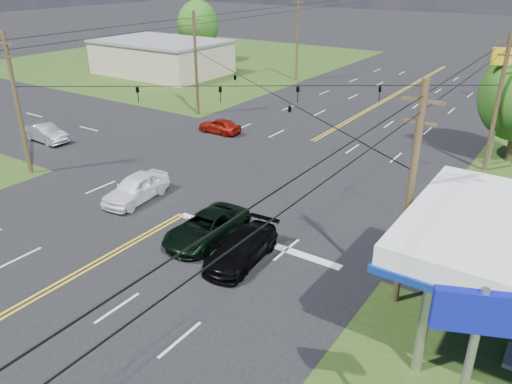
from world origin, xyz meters
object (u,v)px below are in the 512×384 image
Objects in this scene: tree_far_l at (198,25)px; sedan_silver at (45,133)px; pole_sw at (17,103)px; pickup_dkgreen at (207,227)px; polesign_se at (472,349)px; pole_nw at (196,63)px; suv_black at (242,248)px; pickup_white at (136,188)px; pole_se at (410,197)px; retail_nw at (162,58)px; pole_ne at (498,101)px; pole_left_far at (297,38)px.

sedan_silver is at bearing -68.92° from tree_far_l.
pole_sw reaches higher than pickup_dkgreen.
polesign_se is (49.00, -49.02, 0.13)m from tree_far_l.
pole_nw is at bearing -50.44° from tree_far_l.
pickup_white reaches higher than suv_black.
pole_sw is 2.17× the size of sedan_silver.
suv_black is at bearing -171.61° from pole_se.
retail_nw is at bearing 142.59° from pole_nw.
pole_sw is at bearing 165.03° from polesign_se.
pole_ne is (43.00, -13.00, 2.92)m from retail_nw.
pole_ne reaches higher than suv_black.
suv_black is (2.70, -0.67, -0.02)m from pickup_dkgreen.
pickup_white is at bearing -61.17° from pole_nw.
sedan_silver reaches higher than suv_black.
pole_se reaches higher than retail_nw.
tree_far_l is at bearing 137.66° from pole_se.
pickup_dkgreen is 6.79m from pickup_white.
pole_nw is 39.71m from polesign_se.
polesign_se is at bearing -14.97° from pole_sw.
retail_nw is 45.02m from pole_ne.
pole_nw reaches higher than sedan_silver.
pole_sw and pole_ne have the same top height.
tree_far_l is at bearing 129.84° from pickup_dkgreen.
pole_ne is (26.00, 0.00, 0.00)m from pole_nw.
suv_black is at bearing -18.37° from pickup_white.
sedan_silver is (13.95, -36.20, -4.47)m from tree_far_l.
pickup_dkgreen is (16.00, -18.41, -4.19)m from pole_nw.
pickup_dkgreen is 0.76× the size of polesign_se.
pole_ne is 34.00m from sedan_silver.
tree_far_l reaches higher than retail_nw.
sedan_silver is at bearing 161.40° from suv_black.
pole_nw is at bearing 90.00° from pole_sw.
sedan_silver is (-14.41, 3.80, -0.09)m from pickup_white.
pole_se is 1.00× the size of pole_nw.
pole_left_far is at bearing 90.00° from pole_sw.
pickup_white is (9.36, 1.00, -4.10)m from pole_sw.
pole_left_far is (0.00, 37.00, 0.25)m from pole_sw.
pickup_white is (-9.35, 2.08, 0.10)m from suv_black.
retail_nw is 48.01m from suv_black.
tree_far_l reaches higher than pickup_white.
sedan_silver is 37.60m from polesign_se.
retail_nw is 3.05× the size of pickup_dkgreen.
sedan_silver is (-5.05, -32.20, -4.45)m from pole_left_far.
polesign_se is at bearing -81.26° from pole_ne.
pole_left_far is at bearing 19.44° from retail_nw.
pickup_dkgreen reaches higher than sedan_silver.
pickup_white is at bearing 176.56° from pole_se.
pole_left_far is 1.90× the size of pickup_dkgreen.
tree_far_l is 56.68m from suv_black.
retail_nw is 3.36× the size of pickup_white.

